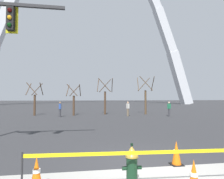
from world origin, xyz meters
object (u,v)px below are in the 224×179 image
(traffic_cone_by_hydrant, at_px, (36,173))
(traffic_cone_mid_sidewalk, at_px, (176,153))
(fire_hydrant, at_px, (132,166))
(pedestrian_walking_left, at_px, (60,109))
(pedestrian_walking_right, at_px, (169,109))
(pedestrian_standing_center, at_px, (128,109))
(monument_arch, at_px, (89,19))
(traffic_cone_curb_edge, at_px, (194,177))

(traffic_cone_by_hydrant, distance_m, traffic_cone_mid_sidewalk, 4.00)
(fire_hydrant, height_order, pedestrian_walking_left, pedestrian_walking_left)
(fire_hydrant, bearing_deg, pedestrian_walking_right, 61.91)
(traffic_cone_by_hydrant, distance_m, pedestrian_standing_center, 17.11)
(monument_arch, distance_m, pedestrian_walking_left, 40.82)
(traffic_cone_curb_edge, relative_size, monument_arch, 0.01)
(traffic_cone_by_hydrant, xyz_separation_m, monument_arch, (2.85, 49.42, 23.96))
(pedestrian_walking_left, bearing_deg, traffic_cone_mid_sidewalk, -71.39)
(traffic_cone_curb_edge, bearing_deg, traffic_cone_by_hydrant, 168.01)
(traffic_cone_mid_sidewalk, xyz_separation_m, traffic_cone_curb_edge, (-0.48, -1.71, 0.00))
(traffic_cone_curb_edge, bearing_deg, fire_hydrant, 155.57)
(fire_hydrant, relative_size, pedestrian_standing_center, 0.62)
(traffic_cone_mid_sidewalk, bearing_deg, fire_hydrant, -145.97)
(pedestrian_walking_left, bearing_deg, monument_arch, 82.88)
(pedestrian_walking_right, bearing_deg, pedestrian_walking_left, 173.70)
(traffic_cone_by_hydrant, height_order, pedestrian_standing_center, pedestrian_standing_center)
(traffic_cone_by_hydrant, xyz_separation_m, pedestrian_walking_right, (10.27, 15.03, 0.46))
(fire_hydrant, bearing_deg, traffic_cone_by_hydrant, 175.70)
(pedestrian_standing_center, relative_size, pedestrian_walking_right, 1.00)
(traffic_cone_by_hydrant, xyz_separation_m, traffic_cone_curb_edge, (3.39, -0.72, 0.00))
(monument_arch, height_order, pedestrian_walking_right, monument_arch)
(traffic_cone_by_hydrant, relative_size, pedestrian_walking_left, 0.46)
(traffic_cone_by_hydrant, height_order, traffic_cone_mid_sidewalk, same)
(traffic_cone_curb_edge, height_order, pedestrian_standing_center, pedestrian_standing_center)
(traffic_cone_by_hydrant, height_order, monument_arch, monument_arch)
(traffic_cone_mid_sidewalk, bearing_deg, traffic_cone_by_hydrant, -165.66)
(traffic_cone_by_hydrant, height_order, pedestrian_walking_left, pedestrian_walking_left)
(traffic_cone_curb_edge, bearing_deg, pedestrian_standing_center, 81.30)
(traffic_cone_curb_edge, relative_size, pedestrian_standing_center, 0.46)
(traffic_cone_mid_sidewalk, bearing_deg, traffic_cone_curb_edge, -105.64)
(traffic_cone_mid_sidewalk, bearing_deg, pedestrian_standing_center, 82.11)
(traffic_cone_curb_edge, xyz_separation_m, monument_arch, (-0.54, 50.14, 23.96))
(traffic_cone_by_hydrant, distance_m, traffic_cone_curb_edge, 3.47)
(pedestrian_walking_right, bearing_deg, fire_hydrant, -118.09)
(monument_arch, xyz_separation_m, pedestrian_walking_left, (-4.14, -33.12, -23.50))
(traffic_cone_by_hydrant, height_order, traffic_cone_curb_edge, same)
(fire_hydrant, relative_size, pedestrian_walking_right, 0.62)
(pedestrian_standing_center, distance_m, pedestrian_walking_right, 4.43)
(traffic_cone_curb_edge, height_order, pedestrian_walking_left, pedestrian_walking_left)
(pedestrian_walking_left, distance_m, pedestrian_standing_center, 7.25)
(fire_hydrant, relative_size, monument_arch, 0.02)
(traffic_cone_mid_sidewalk, distance_m, traffic_cone_curb_edge, 1.78)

